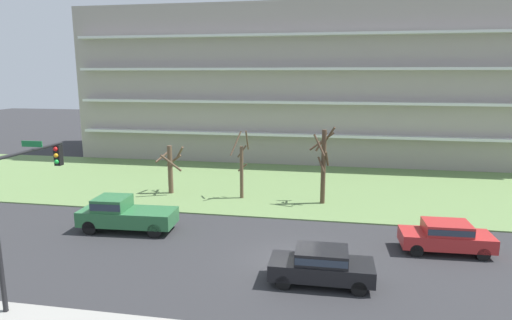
{
  "coord_description": "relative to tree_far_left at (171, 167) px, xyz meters",
  "views": [
    {
      "loc": [
        1.94,
        -19.48,
        8.85
      ],
      "look_at": [
        -2.69,
        6.0,
        3.68
      ],
      "focal_mm": 30.51,
      "sensor_mm": 36.0,
      "label": 1
    }
  ],
  "objects": [
    {
      "name": "grass_lawn_strip",
      "position": [
        9.87,
        3.71,
        -2.04
      ],
      "size": [
        80.0,
        16.0,
        0.08
      ],
      "primitive_type": "cube",
      "color": "#66844C",
      "rests_on": "ground"
    },
    {
      "name": "tree_far_left",
      "position": [
        0.0,
        0.0,
        0.0
      ],
      "size": [
        2.25,
        2.23,
        3.68
      ],
      "color": "brown",
      "rests_on": "ground"
    },
    {
      "name": "sedan_red_center_left",
      "position": [
        17.51,
        -7.79,
        -1.2
      ],
      "size": [
        4.45,
        1.93,
        1.57
      ],
      "rotation": [
        0.0,
        0.0,
        3.17
      ],
      "color": "#B22828",
      "rests_on": "ground"
    },
    {
      "name": "pickup_green_near_left",
      "position": [
        0.16,
        -7.81,
        -1.06
      ],
      "size": [
        5.49,
        2.27,
        1.95
      ],
      "rotation": [
        0.0,
        0.0,
        3.19
      ],
      "color": "#2D6B3D",
      "rests_on": "ground"
    },
    {
      "name": "ground",
      "position": [
        9.87,
        -10.29,
        -2.08
      ],
      "size": [
        160.0,
        160.0,
        0.0
      ],
      "primitive_type": "plane",
      "color": "#2D2D30"
    },
    {
      "name": "traffic_signal_mast",
      "position": [
        -0.0,
        -15.5,
        2.14
      ],
      "size": [
        0.9,
        4.29,
        6.25
      ],
      "color": "black",
      "rests_on": "ground"
    },
    {
      "name": "tree_left",
      "position": [
        5.43,
        -0.33,
        0.24
      ],
      "size": [
        1.28,
        1.27,
        5.0
      ],
      "color": "brown",
      "rests_on": "ground"
    },
    {
      "name": "apartment_building",
      "position": [
        9.87,
        18.18,
        5.64
      ],
      "size": [
        48.66,
        13.91,
        15.42
      ],
      "color": "#9E938C",
      "rests_on": "ground"
    },
    {
      "name": "sedan_black_center_right",
      "position": [
        11.47,
        -12.29,
        -1.2
      ],
      "size": [
        4.41,
        1.83,
        1.57
      ],
      "rotation": [
        0.0,
        0.0,
        0.01
      ],
      "color": "black",
      "rests_on": "ground"
    },
    {
      "name": "tree_center",
      "position": [
        11.15,
        -0.59,
        0.87
      ],
      "size": [
        1.79,
        1.82,
        5.38
      ],
      "color": "#4C3828",
      "rests_on": "ground"
    }
  ]
}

